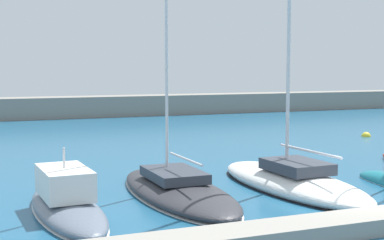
# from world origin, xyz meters

# --- Properties ---
(ground_plane) EXTENTS (124.50, 124.50, 0.00)m
(ground_plane) POSITION_xyz_m (0.00, 0.00, 0.00)
(ground_plane) COLOR #1E567A
(breakwater_seawall) EXTENTS (112.05, 3.65, 2.27)m
(breakwater_seawall) POSITION_xyz_m (0.00, 44.60, 1.14)
(breakwater_seawall) COLOR gray
(breakwater_seawall) RESTS_ON ground_plane
(motorboat_slate_third) EXTENTS (2.65, 8.08, 2.74)m
(motorboat_slate_third) POSITION_xyz_m (-10.12, 3.77, 0.45)
(motorboat_slate_third) COLOR slate
(motorboat_slate_third) RESTS_ON ground_plane
(sailboat_charcoal_fourth) EXTENTS (3.55, 10.36, 16.56)m
(sailboat_charcoal_fourth) POSITION_xyz_m (-5.21, 5.05, 0.30)
(sailboat_charcoal_fourth) COLOR #2D2D33
(sailboat_charcoal_fourth) RESTS_ON ground_plane
(sailboat_white_fifth) EXTENTS (3.96, 10.66, 17.47)m
(sailboat_white_fifth) POSITION_xyz_m (0.14, 4.50, 0.35)
(sailboat_white_fifth) COLOR white
(sailboat_white_fifth) RESTS_ON ground_plane
(mooring_buoy_yellow) EXTENTS (0.73, 0.73, 0.73)m
(mooring_buoy_yellow) POSITION_xyz_m (15.97, 18.72, 0.00)
(mooring_buoy_yellow) COLOR yellow
(mooring_buoy_yellow) RESTS_ON ground_plane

